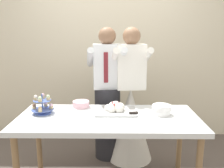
{
  "coord_description": "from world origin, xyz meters",
  "views": [
    {
      "loc": [
        0.07,
        -2.26,
        1.6
      ],
      "look_at": [
        0.04,
        0.15,
        1.07
      ],
      "focal_mm": 38.41,
      "sensor_mm": 36.0,
      "label": 1
    }
  ],
  "objects_px": {
    "dessert_table": "(108,124)",
    "main_cake_tray": "(116,109)",
    "plate_stack": "(161,110)",
    "round_cake": "(81,105)",
    "cupcake_stand": "(42,106)",
    "person_groom": "(107,101)",
    "person_bride": "(130,115)"
  },
  "relations": [
    {
      "from": "plate_stack",
      "to": "person_bride",
      "type": "xyz_separation_m",
      "value": [
        -0.28,
        0.53,
        -0.24
      ]
    },
    {
      "from": "dessert_table",
      "to": "person_groom",
      "type": "distance_m",
      "value": 0.64
    },
    {
      "from": "dessert_table",
      "to": "plate_stack",
      "type": "bearing_deg",
      "value": 7.79
    },
    {
      "from": "round_cake",
      "to": "person_groom",
      "type": "height_order",
      "value": "person_groom"
    },
    {
      "from": "dessert_table",
      "to": "cupcake_stand",
      "type": "xyz_separation_m",
      "value": [
        -0.68,
        0.09,
        0.16
      ]
    },
    {
      "from": "person_bride",
      "to": "dessert_table",
      "type": "bearing_deg",
      "value": -113.68
    },
    {
      "from": "person_groom",
      "to": "dessert_table",
      "type": "bearing_deg",
      "value": -87.69
    },
    {
      "from": "dessert_table",
      "to": "person_bride",
      "type": "bearing_deg",
      "value": 66.32
    },
    {
      "from": "main_cake_tray",
      "to": "person_bride",
      "type": "height_order",
      "value": "person_bride"
    },
    {
      "from": "round_cake",
      "to": "person_bride",
      "type": "relative_size",
      "value": 0.14
    },
    {
      "from": "round_cake",
      "to": "person_bride",
      "type": "height_order",
      "value": "person_bride"
    },
    {
      "from": "main_cake_tray",
      "to": "cupcake_stand",
      "type": "bearing_deg",
      "value": -177.29
    },
    {
      "from": "plate_stack",
      "to": "round_cake",
      "type": "xyz_separation_m",
      "value": [
        -0.85,
        0.21,
        -0.01
      ]
    },
    {
      "from": "main_cake_tray",
      "to": "round_cake",
      "type": "distance_m",
      "value": 0.42
    },
    {
      "from": "plate_stack",
      "to": "round_cake",
      "type": "distance_m",
      "value": 0.87
    },
    {
      "from": "main_cake_tray",
      "to": "round_cake",
      "type": "xyz_separation_m",
      "value": [
        -0.39,
        0.16,
        -0.01
      ]
    },
    {
      "from": "plate_stack",
      "to": "person_bride",
      "type": "bearing_deg",
      "value": 118.03
    },
    {
      "from": "round_cake",
      "to": "cupcake_stand",
      "type": "bearing_deg",
      "value": -152.6
    },
    {
      "from": "round_cake",
      "to": "main_cake_tray",
      "type": "bearing_deg",
      "value": -22.03
    },
    {
      "from": "plate_stack",
      "to": "person_groom",
      "type": "relative_size",
      "value": 0.12
    },
    {
      "from": "cupcake_stand",
      "to": "person_bride",
      "type": "xyz_separation_m",
      "value": [
        0.94,
        0.51,
        -0.28
      ]
    },
    {
      "from": "plate_stack",
      "to": "person_bride",
      "type": "distance_m",
      "value": 0.64
    },
    {
      "from": "main_cake_tray",
      "to": "person_bride",
      "type": "bearing_deg",
      "value": 68.73
    },
    {
      "from": "dessert_table",
      "to": "main_cake_tray",
      "type": "relative_size",
      "value": 4.13
    },
    {
      "from": "dessert_table",
      "to": "person_bride",
      "type": "xyz_separation_m",
      "value": [
        0.26,
        0.6,
        -0.12
      ]
    },
    {
      "from": "person_groom",
      "to": "person_bride",
      "type": "xyz_separation_m",
      "value": [
        0.29,
        -0.03,
        -0.16
      ]
    },
    {
      "from": "plate_stack",
      "to": "cupcake_stand",
      "type": "bearing_deg",
      "value": 179.33
    },
    {
      "from": "cupcake_stand",
      "to": "main_cake_tray",
      "type": "xyz_separation_m",
      "value": [
        0.75,
        0.04,
        -0.04
      ]
    },
    {
      "from": "main_cake_tray",
      "to": "dessert_table",
      "type": "bearing_deg",
      "value": -122.09
    },
    {
      "from": "cupcake_stand",
      "to": "person_groom",
      "type": "height_order",
      "value": "person_groom"
    },
    {
      "from": "plate_stack",
      "to": "person_groom",
      "type": "height_order",
      "value": "person_groom"
    },
    {
      "from": "cupcake_stand",
      "to": "person_groom",
      "type": "xyz_separation_m",
      "value": [
        0.65,
        0.55,
        -0.11
      ]
    }
  ]
}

